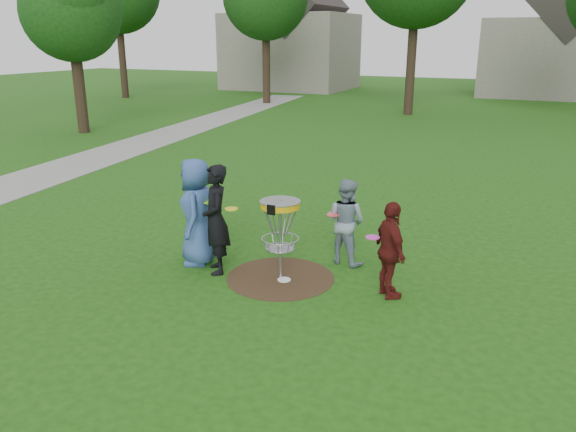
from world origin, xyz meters
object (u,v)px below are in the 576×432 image
at_px(player_maroon, 390,250).
at_px(player_grey, 346,221).
at_px(player_black, 216,220).
at_px(player_blue, 197,212).
at_px(disc_golf_basket, 280,220).

bearing_deg(player_maroon, player_grey, 6.80).
bearing_deg(player_black, player_maroon, 57.83).
xyz_separation_m(player_blue, player_maroon, (3.43, 0.07, -0.18)).
xyz_separation_m(player_maroon, disc_golf_basket, (-1.81, -0.07, 0.26)).
height_order(player_black, player_grey, player_black).
xyz_separation_m(player_blue, disc_golf_basket, (1.61, -0.00, 0.08)).
bearing_deg(player_maroon, disc_golf_basket, 53.14).
height_order(player_blue, player_maroon, player_blue).
relative_size(player_blue, player_black, 1.01).
height_order(player_blue, disc_golf_basket, player_blue).
xyz_separation_m(player_black, disc_golf_basket, (1.10, 0.20, 0.09)).
bearing_deg(disc_golf_basket, player_black, -169.67).
height_order(player_blue, player_grey, player_blue).
distance_m(player_blue, player_maroon, 3.43).
xyz_separation_m(player_black, player_grey, (1.84, 1.31, -0.17)).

